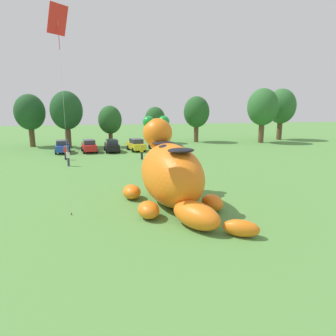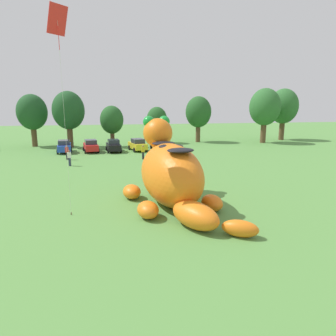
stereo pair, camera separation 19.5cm
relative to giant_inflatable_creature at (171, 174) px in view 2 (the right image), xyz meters
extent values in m
plane|color=#568E42|center=(1.24, 0.99, -2.07)|extent=(160.00, 160.00, 0.00)
ellipsoid|color=orange|center=(-0.02, 0.01, -0.06)|extent=(4.44, 7.54, 4.02)
ellipsoid|color=orange|center=(-0.40, 3.03, 2.38)|extent=(2.40, 2.58, 2.12)
sphere|color=green|center=(-1.02, 3.27, 3.17)|extent=(0.85, 0.85, 0.85)
sphere|color=green|center=(0.14, 3.42, 3.17)|extent=(0.85, 0.85, 0.85)
ellipsoid|color=black|center=(-0.22, 1.61, 1.79)|extent=(1.76, 1.48, 0.27)
ellipsoid|color=black|center=(-0.02, 0.01, 1.79)|extent=(1.76, 1.48, 0.27)
ellipsoid|color=black|center=(0.20, -1.76, 1.79)|extent=(1.76, 1.48, 0.27)
ellipsoid|color=orange|center=(-2.48, 1.68, -1.58)|extent=(1.43, 1.86, 0.98)
ellipsoid|color=orange|center=(1.95, 2.24, -1.58)|extent=(1.43, 1.86, 0.98)
ellipsoid|color=orange|center=(-1.81, -2.19, -1.58)|extent=(1.43, 1.86, 0.98)
ellipsoid|color=orange|center=(2.27, -1.68, -1.58)|extent=(1.43, 1.86, 0.98)
ellipsoid|color=orange|center=(0.49, -4.07, -1.37)|extent=(2.90, 3.60, 1.41)
ellipsoid|color=orange|center=(2.40, -5.57, -1.64)|extent=(2.02, 1.69, 0.86)
cube|color=#2347B7|center=(-10.11, 23.96, -1.35)|extent=(2.17, 4.27, 0.80)
cube|color=#2D333D|center=(-10.10, 23.81, -0.65)|extent=(1.72, 2.13, 0.60)
cylinder|color=black|center=(-11.11, 25.12, -1.75)|extent=(0.31, 0.66, 0.64)
cylinder|color=black|center=(-9.42, 25.33, -1.75)|extent=(0.31, 0.66, 0.64)
cylinder|color=black|center=(-10.81, 22.60, -1.75)|extent=(0.31, 0.66, 0.64)
cylinder|color=black|center=(-9.12, 22.80, -1.75)|extent=(0.31, 0.66, 0.64)
cube|color=red|center=(-6.60, 23.87, -1.35)|extent=(2.35, 4.32, 0.80)
cube|color=#2D333D|center=(-6.57, 23.72, -0.65)|extent=(1.80, 2.19, 0.60)
cylinder|color=black|center=(-7.64, 24.98, -1.75)|extent=(0.34, 0.67, 0.64)
cylinder|color=black|center=(-5.97, 25.26, -1.75)|extent=(0.34, 0.67, 0.64)
cylinder|color=black|center=(-7.23, 22.47, -1.75)|extent=(0.34, 0.67, 0.64)
cylinder|color=black|center=(-5.55, 22.75, -1.75)|extent=(0.34, 0.67, 0.64)
cube|color=black|center=(-3.51, 23.51, -1.35)|extent=(2.08, 4.24, 0.80)
cube|color=#2D333D|center=(-3.49, 23.36, -0.65)|extent=(1.68, 2.10, 0.60)
cylinder|color=black|center=(-4.47, 24.69, -1.75)|extent=(0.30, 0.66, 0.64)
cylinder|color=black|center=(-2.78, 24.85, -1.75)|extent=(0.30, 0.66, 0.64)
cylinder|color=black|center=(-4.23, 22.16, -1.75)|extent=(0.30, 0.66, 0.64)
cylinder|color=black|center=(-2.54, 22.32, -1.75)|extent=(0.30, 0.66, 0.64)
cube|color=yellow|center=(-0.11, 23.79, -1.35)|extent=(2.53, 4.37, 0.80)
cube|color=#2D333D|center=(-0.08, 23.65, -0.65)|extent=(1.88, 2.24, 0.60)
cylinder|color=black|center=(-1.22, 24.85, -1.75)|extent=(0.37, 0.68, 0.64)
cylinder|color=black|center=(0.45, 25.22, -1.75)|extent=(0.37, 0.68, 0.64)
cylinder|color=black|center=(-0.67, 22.37, -1.75)|extent=(0.37, 0.68, 0.64)
cylinder|color=black|center=(0.99, 22.73, -1.75)|extent=(0.37, 0.68, 0.64)
cube|color=orange|center=(3.07, 24.15, -1.35)|extent=(2.34, 4.32, 0.80)
cube|color=#2D333D|center=(3.09, 24.00, -0.65)|extent=(1.80, 2.18, 0.60)
cylinder|color=black|center=(2.02, 25.27, -1.75)|extent=(0.34, 0.67, 0.64)
cylinder|color=black|center=(3.70, 25.54, -1.75)|extent=(0.34, 0.67, 0.64)
cylinder|color=black|center=(2.43, 22.76, -1.75)|extent=(0.34, 0.67, 0.64)
cylinder|color=black|center=(4.11, 23.03, -1.75)|extent=(0.34, 0.67, 0.64)
cylinder|color=brown|center=(-15.57, 31.19, -0.66)|extent=(0.81, 0.81, 2.83)
ellipsoid|color=#1E4C23|center=(-15.57, 31.19, 3.24)|extent=(4.52, 4.52, 5.42)
cylinder|color=brown|center=(-9.94, 29.25, -0.59)|extent=(0.85, 0.85, 2.97)
ellipsoid|color=#1E4C23|center=(-9.94, 29.25, 3.51)|extent=(4.75, 4.75, 5.70)
cylinder|color=brown|center=(-3.58, 28.54, -0.97)|extent=(0.63, 0.63, 2.21)
ellipsoid|color=#235623|center=(-3.58, 28.54, 2.09)|extent=(3.54, 3.54, 4.25)
cylinder|color=brown|center=(3.91, 31.84, -1.00)|extent=(0.61, 0.61, 2.14)
ellipsoid|color=#235623|center=(3.91, 31.84, 1.95)|extent=(3.42, 3.42, 4.10)
cylinder|color=brown|center=(11.17, 31.98, -0.69)|extent=(0.79, 0.79, 2.76)
ellipsoid|color=#235623|center=(11.17, 31.98, 3.11)|extent=(4.41, 4.41, 5.30)
cylinder|color=brown|center=(21.84, 28.86, -0.47)|extent=(0.92, 0.92, 3.22)
ellipsoid|color=#2D662D|center=(21.84, 28.86, 3.97)|extent=(5.14, 5.14, 6.17)
cylinder|color=brown|center=(27.32, 32.24, -0.44)|extent=(0.93, 0.93, 3.27)
ellipsoid|color=#2D662D|center=(27.32, 32.24, 4.07)|extent=(5.23, 5.23, 6.27)
cylinder|color=black|center=(-0.08, 16.84, -1.63)|extent=(0.26, 0.26, 0.88)
cube|color=gold|center=(-0.08, 16.84, -0.89)|extent=(0.38, 0.22, 0.60)
sphere|color=#9E7051|center=(-0.08, 16.84, -0.47)|extent=(0.22, 0.22, 0.22)
cylinder|color=black|center=(-9.01, 18.28, -1.63)|extent=(0.26, 0.26, 0.88)
cube|color=red|center=(-9.01, 18.28, -0.89)|extent=(0.38, 0.22, 0.60)
sphere|color=#9E7051|center=(-9.01, 18.28, -0.47)|extent=(0.22, 0.22, 0.22)
cylinder|color=#2D334C|center=(-8.23, 14.33, -1.63)|extent=(0.26, 0.26, 0.88)
cube|color=white|center=(-8.23, 14.33, -0.89)|extent=(0.38, 0.22, 0.60)
sphere|color=brown|center=(-8.23, 14.33, -0.47)|extent=(0.22, 0.22, 0.22)
cylinder|color=brown|center=(-6.29, -0.86, -2.00)|extent=(0.06, 0.06, 0.15)
cylinder|color=silver|center=(-6.29, -0.86, 3.43)|extent=(0.01, 0.01, 10.70)
cube|color=red|center=(-6.29, -0.86, 8.77)|extent=(1.13, 1.13, 1.44)
cylinder|color=red|center=(-6.29, -0.86, 7.87)|extent=(0.03, 0.03, 1.20)
camera|label=1|loc=(-3.93, -18.64, 4.43)|focal=32.11mm
camera|label=2|loc=(-3.74, -18.67, 4.43)|focal=32.11mm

